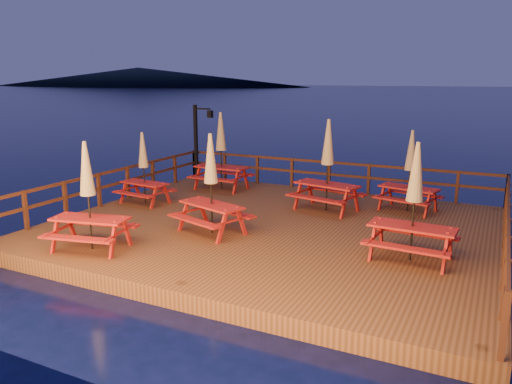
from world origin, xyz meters
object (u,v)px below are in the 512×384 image
Objects in this scene: picnic_table_0 at (414,200)px; picnic_table_1 at (328,164)px; lamp_post at (199,135)px; picnic_table_2 at (410,170)px.

picnic_table_1 is at bearing 136.49° from picnic_table_0.
picnic_table_2 is at bearing -9.06° from lamp_post.
picnic_table_1 reaches higher than picnic_table_0.
picnic_table_1 is 2.54m from picnic_table_2.
picnic_table_2 is at bearing 103.94° from picnic_table_0.
lamp_post is 1.19× the size of picnic_table_2.
lamp_post is 1.06× the size of picnic_table_1.
picnic_table_0 is 4.56m from picnic_table_1.
picnic_table_0 is 1.08× the size of picnic_table_2.
lamp_post is at bearing -176.05° from picnic_table_2.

